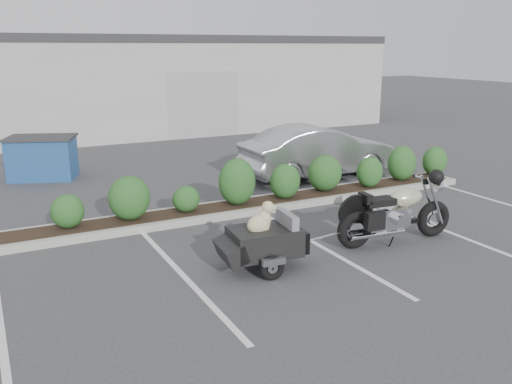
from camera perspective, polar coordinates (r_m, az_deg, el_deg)
name	(u,v)px	position (r m, az deg, el deg)	size (l,w,h in m)	color
ground	(250,248)	(9.91, -0.64, -5.96)	(90.00, 90.00, 0.00)	#38383A
planter_kerb	(246,207)	(12.18, -1.10, -1.55)	(12.00, 1.00, 0.15)	#9E9E93
building	(77,83)	(25.65, -18.36, 10.85)	(26.00, 10.00, 4.00)	#9EA099
motorcycle	(396,213)	(10.37, 14.56, -2.19)	(2.47, 0.87, 1.42)	black
pet_trailer	(263,240)	(8.87, 0.79, -5.13)	(1.98, 1.12, 1.17)	black
sedan	(318,151)	(15.24, 6.55, 4.26)	(1.53, 4.39, 1.45)	#A7A8AF
dumpster	(42,157)	(16.11, -21.57, 3.41)	(2.10, 1.78, 1.17)	navy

